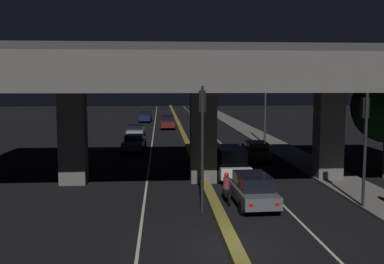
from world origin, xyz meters
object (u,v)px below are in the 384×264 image
object	(u,v)px
street_lamp	(262,92)
car_silver_second_oncoming	(136,132)
traffic_light_right_of_median	(365,131)
motorcycle_red_filtering_mid	(208,164)
car_dark_green_third	(256,150)
car_grey_lead_oncoming	(134,143)
motorcycle_black_filtering_near	(227,190)
traffic_light_left_of_median	(202,127)
car_dark_blue_fourth_oncoming	(145,117)
car_dark_red_third_oncoming	(168,122)
car_white_second	(230,162)
car_grey_lead	(253,189)

from	to	relation	value
street_lamp	car_silver_second_oncoming	distance (m)	14.00
traffic_light_right_of_median	motorcycle_red_filtering_mid	xyz separation A→B (m)	(-6.26, 8.51, -3.03)
car_dark_green_third	car_grey_lead_oncoming	world-z (taller)	car_grey_lead_oncoming
motorcycle_black_filtering_near	motorcycle_red_filtering_mid	world-z (taller)	motorcycle_black_filtering_near
traffic_light_left_of_median	car_dark_blue_fourth_oncoming	distance (m)	48.09
street_lamp	car_dark_green_third	xyz separation A→B (m)	(-2.07, -7.44, -4.27)
street_lamp	car_dark_blue_fourth_oncoming	world-z (taller)	street_lamp
traffic_light_right_of_median	car_dark_red_third_oncoming	world-z (taller)	traffic_light_right_of_median
street_lamp	car_dark_red_third_oncoming	world-z (taller)	street_lamp
car_dark_blue_fourth_oncoming	traffic_light_left_of_median	bearing A→B (deg)	6.68
car_dark_green_third	motorcycle_black_filtering_near	distance (m)	12.77
street_lamp	car_grey_lead_oncoming	bearing A→B (deg)	-167.49
car_dark_green_third	car_grey_lead_oncoming	size ratio (longest dim) A/B	1.03
car_white_second	car_dark_blue_fourth_oncoming	bearing A→B (deg)	7.07
street_lamp	car_silver_second_oncoming	size ratio (longest dim) A/B	1.98
traffic_light_right_of_median	car_silver_second_oncoming	xyz separation A→B (m)	(-11.88, 27.13, -2.90)
car_grey_lead_oncoming	motorcycle_black_filtering_near	world-z (taller)	motorcycle_black_filtering_near
car_dark_green_third	motorcycle_black_filtering_near	xyz separation A→B (m)	(-4.07, -12.11, -0.09)
car_grey_lead_oncoming	motorcycle_black_filtering_near	xyz separation A→B (m)	(5.45, -16.98, -0.12)
street_lamp	car_grey_lead_oncoming	distance (m)	12.61
car_grey_lead	car_silver_second_oncoming	bearing A→B (deg)	12.64
traffic_light_left_of_median	car_grey_lead	world-z (taller)	traffic_light_left_of_median
traffic_light_right_of_median	car_silver_second_oncoming	distance (m)	29.76
car_dark_red_third_oncoming	motorcycle_red_filtering_mid	bearing A→B (deg)	4.70
traffic_light_left_of_median	car_silver_second_oncoming	bearing A→B (deg)	99.24
car_white_second	street_lamp	bearing A→B (deg)	-22.18
motorcycle_black_filtering_near	traffic_light_left_of_median	bearing A→B (deg)	138.08
car_grey_lead_oncoming	car_dark_red_third_oncoming	world-z (taller)	car_dark_red_third_oncoming
traffic_light_left_of_median	car_grey_lead	bearing A→B (deg)	18.11
traffic_light_left_of_median	car_dark_green_third	bearing A→B (deg)	68.38
street_lamp	car_grey_lead	distance (m)	21.32
car_grey_lead_oncoming	car_dark_red_third_oncoming	size ratio (longest dim) A/B	0.98
traffic_light_right_of_median	motorcycle_black_filtering_near	world-z (taller)	traffic_light_right_of_median
traffic_light_right_of_median	street_lamp	bearing A→B (deg)	89.93
car_dark_blue_fourth_oncoming	motorcycle_black_filtering_near	size ratio (longest dim) A/B	2.39
motorcycle_red_filtering_mid	motorcycle_black_filtering_near	bearing A→B (deg)	-174.41
traffic_light_left_of_median	car_white_second	world-z (taller)	traffic_light_left_of_median
car_dark_green_third	car_grey_lead_oncoming	xyz separation A→B (m)	(-9.52, 4.87, 0.02)
traffic_light_left_of_median	motorcycle_red_filtering_mid	world-z (taller)	traffic_light_left_of_median
street_lamp	car_dark_green_third	size ratio (longest dim) A/B	1.77
car_grey_lead	motorcycle_red_filtering_mid	size ratio (longest dim) A/B	2.40
car_dark_red_third_oncoming	car_dark_blue_fourth_oncoming	bearing A→B (deg)	-162.10
car_grey_lead	traffic_light_left_of_median	bearing A→B (deg)	106.06
car_grey_lead	car_dark_blue_fourth_oncoming	world-z (taller)	car_grey_lead
traffic_light_left_of_median	car_dark_red_third_oncoming	size ratio (longest dim) A/B	1.20
car_dark_green_third	motorcycle_black_filtering_near	world-z (taller)	motorcycle_black_filtering_near
car_dark_green_third	car_grey_lead_oncoming	bearing A→B (deg)	65.63
traffic_light_right_of_median	street_lamp	xyz separation A→B (m)	(0.03, 21.11, 1.34)
motorcycle_black_filtering_near	traffic_light_right_of_median	bearing A→B (deg)	-105.24
traffic_light_left_of_median	motorcycle_black_filtering_near	size ratio (longest dim) A/B	3.01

